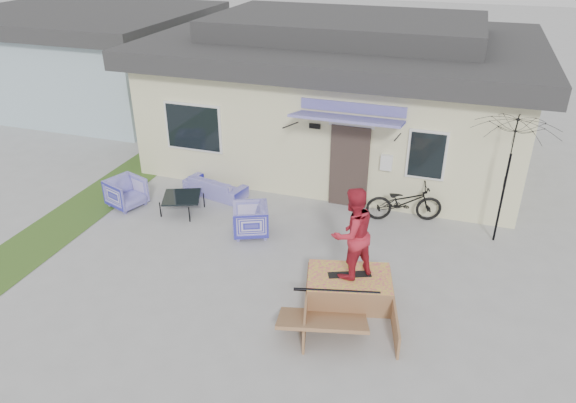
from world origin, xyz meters
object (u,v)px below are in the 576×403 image
(armchair_left, at_px, (126,191))
(skater, at_px, (352,232))
(loveseat, at_px, (215,183))
(bicycle, at_px, (405,198))
(skateboard, at_px, (350,274))
(skate_ramp, at_px, (349,288))
(patio_umbrella, at_px, (508,169))
(armchair_right, at_px, (250,219))
(coffee_table, at_px, (182,204))

(armchair_left, relative_size, skater, 0.46)
(loveseat, bearing_deg, bicycle, -164.72)
(loveseat, xyz_separation_m, skateboard, (4.27, -3.19, 0.21))
(skate_ramp, bearing_deg, skateboard, 90.00)
(patio_umbrella, height_order, skateboard, patio_umbrella)
(armchair_left, xyz_separation_m, armchair_right, (3.46, -0.31, -0.01))
(armchair_right, height_order, coffee_table, armchair_right)
(armchair_left, xyz_separation_m, skate_ramp, (6.13, -1.97, -0.15))
(bicycle, xyz_separation_m, patio_umbrella, (2.08, -0.31, 1.17))
(bicycle, distance_m, patio_umbrella, 2.41)
(loveseat, height_order, armchair_left, armchair_left)
(armchair_right, bearing_deg, skate_ramp, 34.36)
(loveseat, xyz_separation_m, bicycle, (4.85, 0.20, 0.25))
(armchair_left, xyz_separation_m, patio_umbrella, (8.77, 1.17, 1.34))
(loveseat, xyz_separation_m, coffee_table, (-0.37, -1.12, -0.11))
(bicycle, height_order, skater, skater)
(skateboard, bearing_deg, skate_ramp, -98.59)
(skateboard, bearing_deg, armchair_left, 140.31)
(armchair_right, bearing_deg, coffee_table, -126.74)
(armchair_right, bearing_deg, bicycle, 95.15)
(bicycle, height_order, patio_umbrella, patio_umbrella)
(coffee_table, bearing_deg, skateboard, -24.02)
(armchair_left, bearing_deg, skate_ramp, -87.68)
(loveseat, distance_m, coffee_table, 1.19)
(loveseat, relative_size, coffee_table, 1.93)
(coffee_table, distance_m, bicycle, 5.39)
(patio_umbrella, distance_m, skateboard, 4.25)
(armchair_left, xyz_separation_m, skater, (6.11, -1.92, 1.05))
(armchair_left, xyz_separation_m, bicycle, (6.69, 1.47, 0.17))
(armchair_left, height_order, bicycle, bicycle)
(armchair_right, distance_m, coffee_table, 2.05)
(armchair_right, distance_m, bicycle, 3.69)
(armchair_left, relative_size, skate_ramp, 0.40)
(patio_umbrella, bearing_deg, skateboard, -130.78)
(armchair_left, relative_size, armchair_right, 1.02)
(armchair_right, height_order, skateboard, armchair_right)
(coffee_table, bearing_deg, bicycle, 14.25)
(armchair_right, xyz_separation_m, patio_umbrella, (5.31, 1.47, 1.35))
(loveseat, bearing_deg, patio_umbrella, -167.98)
(bicycle, distance_m, skater, 3.55)
(armchair_right, xyz_separation_m, bicycle, (3.23, 1.78, 0.17))
(armchair_left, distance_m, skater, 6.49)
(coffee_table, relative_size, patio_umbrella, 0.40)
(armchair_right, bearing_deg, skater, 35.03)
(armchair_left, height_order, patio_umbrella, patio_umbrella)
(coffee_table, bearing_deg, skate_ramp, -24.48)
(skateboard, distance_m, skater, 0.91)
(loveseat, bearing_deg, armchair_left, 47.64)
(loveseat, height_order, armchair_right, armchair_right)
(armchair_left, bearing_deg, loveseat, -35.15)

